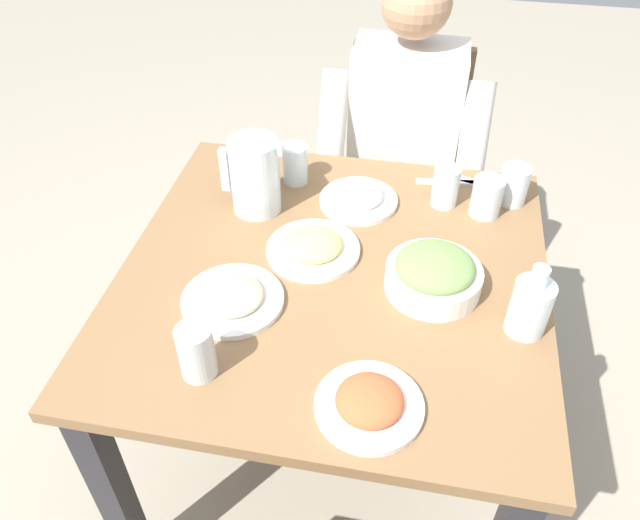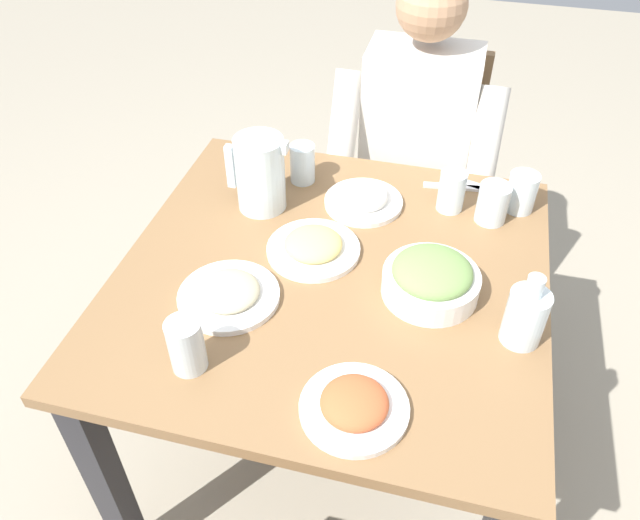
% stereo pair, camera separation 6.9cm
% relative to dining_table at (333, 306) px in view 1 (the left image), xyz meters
% --- Properties ---
extents(ground_plane, '(8.00, 8.00, 0.00)m').
position_rel_dining_table_xyz_m(ground_plane, '(0.00, 0.00, -0.61)').
color(ground_plane, '#9E937F').
extents(dining_table, '(0.94, 0.94, 0.72)m').
position_rel_dining_table_xyz_m(dining_table, '(0.00, 0.00, 0.00)').
color(dining_table, olive).
rests_on(dining_table, ground_plane).
extents(chair_near, '(0.40, 0.40, 0.88)m').
position_rel_dining_table_xyz_m(chair_near, '(-0.10, -0.80, -0.11)').
color(chair_near, brown).
rests_on(chair_near, ground_plane).
extents(diner_near, '(0.48, 0.53, 1.17)m').
position_rel_dining_table_xyz_m(diner_near, '(-0.10, -0.60, 0.04)').
color(diner_near, silver).
rests_on(diner_near, ground_plane).
extents(water_pitcher, '(0.16, 0.12, 0.19)m').
position_rel_dining_table_xyz_m(water_pitcher, '(0.23, -0.20, 0.21)').
color(water_pitcher, silver).
rests_on(water_pitcher, dining_table).
extents(salad_bowl, '(0.21, 0.21, 0.09)m').
position_rel_dining_table_xyz_m(salad_bowl, '(-0.22, 0.01, 0.16)').
color(salad_bowl, white).
rests_on(salad_bowl, dining_table).
extents(plate_beans, '(0.22, 0.22, 0.04)m').
position_rel_dining_table_xyz_m(plate_beans, '(0.19, 0.14, 0.13)').
color(plate_beans, white).
rests_on(plate_beans, dining_table).
extents(plate_yoghurt, '(0.20, 0.20, 0.06)m').
position_rel_dining_table_xyz_m(plate_yoghurt, '(-0.02, -0.26, 0.13)').
color(plate_yoghurt, white).
rests_on(plate_yoghurt, dining_table).
extents(plate_rice_curry, '(0.20, 0.20, 0.05)m').
position_rel_dining_table_xyz_m(plate_rice_curry, '(-0.13, 0.35, 0.13)').
color(plate_rice_curry, white).
rests_on(plate_rice_curry, dining_table).
extents(plate_fries, '(0.22, 0.22, 0.05)m').
position_rel_dining_table_xyz_m(plate_fries, '(0.06, -0.05, 0.13)').
color(plate_fries, white).
rests_on(plate_fries, dining_table).
extents(water_glass_center, '(0.08, 0.08, 0.10)m').
position_rel_dining_table_xyz_m(water_glass_center, '(-0.33, -0.28, 0.16)').
color(water_glass_center, silver).
rests_on(water_glass_center, dining_table).
extents(water_glass_by_pitcher, '(0.07, 0.07, 0.10)m').
position_rel_dining_table_xyz_m(water_glass_by_pitcher, '(0.16, -0.33, 0.17)').
color(water_glass_by_pitcher, silver).
rests_on(water_glass_by_pitcher, dining_table).
extents(water_glass_far_left, '(0.07, 0.07, 0.10)m').
position_rel_dining_table_xyz_m(water_glass_far_left, '(-0.40, -0.34, 0.16)').
color(water_glass_far_left, silver).
rests_on(water_glass_far_left, dining_table).
extents(water_glass_near_left, '(0.07, 0.07, 0.11)m').
position_rel_dining_table_xyz_m(water_glass_near_left, '(0.20, 0.32, 0.17)').
color(water_glass_near_left, silver).
rests_on(water_glass_near_left, dining_table).
extents(water_glass_far_right, '(0.07, 0.07, 0.10)m').
position_rel_dining_table_xyz_m(water_glass_far_right, '(-0.23, -0.30, 0.17)').
color(water_glass_far_right, silver).
rests_on(water_glass_far_right, dining_table).
extents(oil_carafe, '(0.08, 0.08, 0.16)m').
position_rel_dining_table_xyz_m(oil_carafe, '(-0.41, 0.10, 0.17)').
color(oil_carafe, silver).
rests_on(oil_carafe, dining_table).
extents(salt_shaker, '(0.03, 0.03, 0.05)m').
position_rel_dining_table_xyz_m(salt_shaker, '(0.33, -0.43, 0.14)').
color(salt_shaker, white).
rests_on(salt_shaker, dining_table).
extents(fork_near, '(0.17, 0.08, 0.01)m').
position_rel_dining_table_xyz_m(fork_near, '(-0.29, -0.41, 0.12)').
color(fork_near, silver).
rests_on(fork_near, dining_table).
extents(knife_near, '(0.19, 0.04, 0.01)m').
position_rel_dining_table_xyz_m(knife_near, '(-0.25, -0.39, 0.12)').
color(knife_near, silver).
rests_on(knife_near, dining_table).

